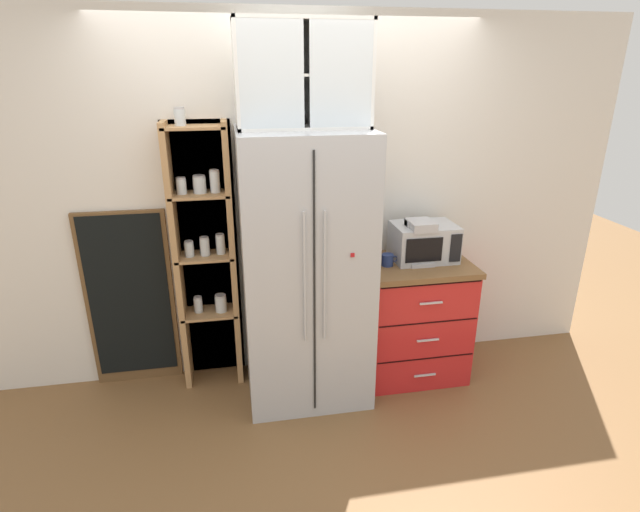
{
  "coord_description": "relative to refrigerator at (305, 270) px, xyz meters",
  "views": [
    {
      "loc": [
        -0.46,
        -3.04,
        2.18
      ],
      "look_at": [
        0.1,
        -0.0,
        1.01
      ],
      "focal_mm": 27.88,
      "sensor_mm": 36.0,
      "label": 1
    }
  ],
  "objects": [
    {
      "name": "ground_plane",
      "position": [
        -0.0,
        0.0,
        -0.92
      ],
      "size": [
        10.49,
        10.49,
        0.0
      ],
      "primitive_type": "plane",
      "color": "brown"
    },
    {
      "name": "wall_back_cream",
      "position": [
        -0.0,
        0.4,
        0.35
      ],
      "size": [
        4.81,
        0.1,
        2.55
      ],
      "primitive_type": "cube",
      "color": "silver",
      "rests_on": "ground"
    },
    {
      "name": "refrigerator",
      "position": [
        0.0,
        0.0,
        0.0
      ],
      "size": [
        0.83,
        0.73,
        1.84
      ],
      "color": "#B7BABF",
      "rests_on": "ground"
    },
    {
      "name": "pantry_shelf_column",
      "position": [
        -0.66,
        0.29,
        0.06
      ],
      "size": [
        0.45,
        0.27,
        1.96
      ],
      "color": "brown",
      "rests_on": "ground"
    },
    {
      "name": "counter_cabinet",
      "position": [
        0.82,
        0.07,
        -0.47
      ],
      "size": [
        0.76,
        0.6,
        0.89
      ],
      "color": "red",
      "rests_on": "ground"
    },
    {
      "name": "microwave",
      "position": [
        0.87,
        0.12,
        0.1
      ],
      "size": [
        0.44,
        0.33,
        0.26
      ],
      "color": "#B7BABF",
      "rests_on": "counter_cabinet"
    },
    {
      "name": "coffee_maker",
      "position": [
        0.82,
        0.07,
        0.13
      ],
      "size": [
        0.17,
        0.2,
        0.31
      ],
      "color": "#B7B7BC",
      "rests_on": "counter_cabinet"
    },
    {
      "name": "mug_navy",
      "position": [
        0.59,
        0.04,
        0.01
      ],
      "size": [
        0.12,
        0.08,
        0.08
      ],
      "color": "navy",
      "rests_on": "counter_cabinet"
    },
    {
      "name": "mug_red",
      "position": [
        0.82,
        0.1,
        0.02
      ],
      "size": [
        0.12,
        0.09,
        0.1
      ],
      "color": "red",
      "rests_on": "counter_cabinet"
    },
    {
      "name": "bottle_clear",
      "position": [
        0.82,
        0.04,
        0.09
      ],
      "size": [
        0.07,
        0.07,
        0.27
      ],
      "color": "silver",
      "rests_on": "counter_cabinet"
    },
    {
      "name": "bottle_cobalt",
      "position": [
        0.49,
        0.07,
        0.1
      ],
      "size": [
        0.06,
        0.06,
        0.29
      ],
      "color": "navy",
      "rests_on": "counter_cabinet"
    },
    {
      "name": "upper_cabinet",
      "position": [
        -0.0,
        0.05,
        1.22
      ],
      "size": [
        0.79,
        0.32,
        0.61
      ],
      "color": "silver",
      "rests_on": "refrigerator"
    },
    {
      "name": "chalkboard_menu",
      "position": [
        -1.2,
        0.33,
        -0.27
      ],
      "size": [
        0.6,
        0.04,
        1.3
      ],
      "color": "brown",
      "rests_on": "ground"
    }
  ]
}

